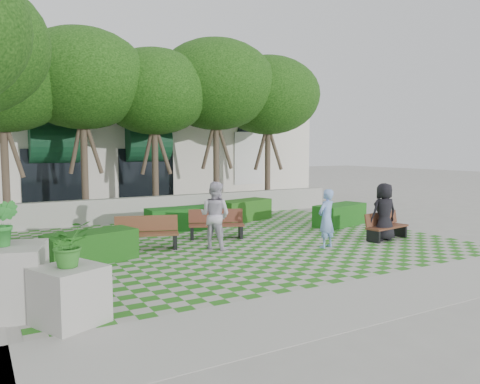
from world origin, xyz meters
TOP-DOWN VIEW (x-y plane):
  - ground at (0.00, 0.00)m, footprint 90.00×90.00m
  - lawn at (0.00, 1.00)m, footprint 12.00×12.00m
  - sidewalk_south at (0.00, -4.70)m, footprint 16.00×2.00m
  - retaining_wall at (0.00, 6.20)m, footprint 15.00×0.36m
  - bench_east at (4.13, -0.92)m, footprint 1.60×0.74m
  - bench_mid at (-0.17, 1.78)m, footprint 1.74×1.14m
  - bench_west at (-2.51, 1.34)m, footprint 1.79×1.08m
  - hedge_east at (4.67, 1.68)m, footprint 2.31×1.41m
  - hedge_midright at (2.33, 4.39)m, footprint 2.37×1.47m
  - hedge_midleft at (-0.61, 3.61)m, footprint 2.17×0.89m
  - hedge_west at (-4.15, 0.56)m, footprint 2.27×1.35m
  - planter_front at (-5.30, -3.29)m, footprint 1.20×1.20m
  - planter_back at (-6.11, -2.37)m, footprint 1.41×1.41m
  - person_blue at (1.82, -0.94)m, footprint 0.67×0.53m
  - person_dark at (3.96, -1.01)m, footprint 0.91×0.66m
  - person_white at (-0.88, 0.46)m, footprint 1.08×1.13m
  - tree_row at (-1.86, 5.95)m, footprint 17.70×13.40m
  - building at (0.93, 14.08)m, footprint 18.00×8.92m

SIDE VIEW (x-z plane):
  - ground at x=0.00m, z-range 0.00..0.00m
  - sidewalk_south at x=0.00m, z-range 0.00..0.01m
  - lawn at x=0.00m, z-range 0.01..0.01m
  - hedge_west at x=-4.15m, z-range 0.00..0.74m
  - hedge_east at x=4.67m, z-range 0.00..0.75m
  - hedge_midleft at x=-0.61m, z-range 0.00..0.76m
  - hedge_midright at x=2.33m, z-range 0.00..0.77m
  - bench_east at x=4.13m, z-range -0.01..0.79m
  - bench_mid at x=-0.17m, z-range -0.02..0.86m
  - bench_west at x=-2.51m, z-range -0.02..0.87m
  - retaining_wall at x=0.00m, z-range 0.00..0.90m
  - planter_back at x=-6.11m, z-range -0.32..1.58m
  - planter_front at x=-5.30m, z-range -0.15..1.46m
  - person_blue at x=1.82m, z-range 0.00..1.62m
  - person_dark at x=3.96m, z-range 0.00..1.71m
  - person_white at x=-0.88m, z-range 0.00..1.83m
  - building at x=0.93m, z-range -0.06..5.09m
  - tree_row at x=-1.86m, z-range 1.47..8.88m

